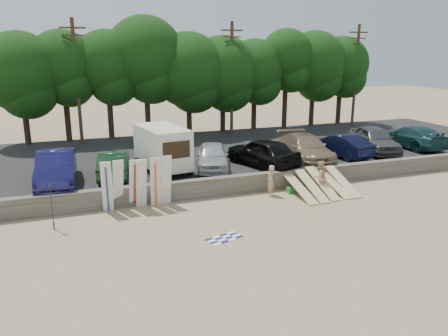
% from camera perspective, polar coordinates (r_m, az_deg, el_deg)
% --- Properties ---
extents(ground, '(120.00, 120.00, 0.00)m').
position_cam_1_polar(ground, '(22.18, 10.94, -4.82)').
color(ground, tan).
rests_on(ground, ground).
extents(seawall, '(44.00, 0.50, 1.00)m').
position_cam_1_polar(seawall, '(24.51, 7.44, -1.51)').
color(seawall, '#6B6356').
rests_on(seawall, ground).
extents(parking_lot, '(44.00, 14.50, 0.70)m').
position_cam_1_polar(parking_lot, '(31.16, 1.15, 1.92)').
color(parking_lot, '#282828').
rests_on(parking_lot, ground).
extents(treeline, '(32.67, 6.48, 9.47)m').
position_cam_1_polar(treeline, '(36.81, -3.59, 13.24)').
color(treeline, '#382616').
rests_on(treeline, parking_lot).
extents(utility_poles, '(25.80, 0.26, 9.00)m').
position_cam_1_polar(utility_poles, '(36.25, 1.02, 11.90)').
color(utility_poles, '#473321').
rests_on(utility_poles, parking_lot).
extents(box_trailer, '(2.85, 4.35, 2.60)m').
position_cam_1_polar(box_trailer, '(25.04, -8.05, 2.74)').
color(box_trailer, silver).
rests_on(box_trailer, parking_lot).
extents(car_0, '(2.09, 5.35, 1.74)m').
position_cam_1_polar(car_0, '(24.17, -21.06, -0.02)').
color(car_0, '#141447').
rests_on(car_0, parking_lot).
extents(car_1, '(2.24, 4.58, 1.45)m').
position_cam_1_polar(car_1, '(24.74, -14.17, 0.52)').
color(car_1, '#14371B').
rests_on(car_1, parking_lot).
extents(car_2, '(3.02, 4.78, 1.52)m').
position_cam_1_polar(car_2, '(25.59, -1.50, 1.54)').
color(car_2, '#B4B4BA').
rests_on(car_2, parking_lot).
extents(car_3, '(3.46, 5.44, 1.72)m').
position_cam_1_polar(car_3, '(26.30, 5.04, 2.10)').
color(car_3, black).
rests_on(car_3, parking_lot).
extents(car_4, '(2.90, 5.77, 1.61)m').
position_cam_1_polar(car_4, '(28.01, 10.61, 2.58)').
color(car_4, '#826A53').
rests_on(car_4, parking_lot).
extents(car_5, '(2.48, 4.78, 1.50)m').
position_cam_1_polar(car_5, '(29.67, 14.97, 2.91)').
color(car_5, black).
rests_on(car_5, parking_lot).
extents(car_6, '(3.23, 5.48, 1.75)m').
position_cam_1_polar(car_6, '(31.64, 19.04, 3.57)').
color(car_6, '#434648').
rests_on(car_6, parking_lot).
extents(car_7, '(2.42, 5.49, 1.57)m').
position_cam_1_polar(car_7, '(34.09, 23.26, 3.78)').
color(car_7, '#163A3E').
rests_on(car_7, parking_lot).
extents(surfboard_upright_0, '(0.55, 0.65, 2.55)m').
position_cam_1_polar(surfboard_upright_0, '(21.17, -15.04, -2.40)').
color(surfboard_upright_0, silver).
rests_on(surfboard_upright_0, ground).
extents(surfboard_upright_1, '(0.58, 0.75, 2.54)m').
position_cam_1_polar(surfboard_upright_1, '(21.44, -13.67, -2.11)').
color(surfboard_upright_1, silver).
rests_on(surfboard_upright_1, ground).
extents(surfboard_upright_2, '(0.55, 0.77, 2.53)m').
position_cam_1_polar(surfboard_upright_2, '(21.44, -11.62, -2.01)').
color(surfboard_upright_2, silver).
rests_on(surfboard_upright_2, ground).
extents(surfboard_upright_3, '(0.51, 0.72, 2.53)m').
position_cam_1_polar(surfboard_upright_3, '(21.38, -10.75, -2.00)').
color(surfboard_upright_3, silver).
rests_on(surfboard_upright_3, ground).
extents(surfboard_upright_4, '(0.55, 0.63, 2.56)m').
position_cam_1_polar(surfboard_upright_4, '(21.45, -8.93, -1.82)').
color(surfboard_upright_4, silver).
rests_on(surfboard_upright_4, ground).
extents(surfboard_upright_5, '(0.52, 0.53, 2.57)m').
position_cam_1_polar(surfboard_upright_5, '(21.66, -7.57, -1.58)').
color(surfboard_upright_5, silver).
rests_on(surfboard_upright_5, ground).
extents(surfboard_low_0, '(0.56, 2.91, 0.87)m').
position_cam_1_polar(surfboard_low_0, '(23.26, 9.94, -2.69)').
color(surfboard_low_0, '#CEBD82').
rests_on(surfboard_low_0, ground).
extents(surfboard_low_1, '(0.56, 2.85, 1.07)m').
position_cam_1_polar(surfboard_low_1, '(23.56, 11.37, -2.29)').
color(surfboard_low_1, '#CEBD82').
rests_on(surfboard_low_1, ground).
extents(surfboard_low_2, '(0.56, 2.82, 1.16)m').
position_cam_1_polar(surfboard_low_2, '(23.99, 12.71, -1.93)').
color(surfboard_low_2, '#CEBD82').
rests_on(surfboard_low_2, ground).
extents(surfboard_low_3, '(0.56, 2.92, 0.84)m').
position_cam_1_polar(surfboard_low_3, '(24.53, 14.16, -2.04)').
color(surfboard_low_3, '#CEBD82').
rests_on(surfboard_low_3, ground).
extents(surfboard_low_4, '(0.56, 2.85, 1.07)m').
position_cam_1_polar(surfboard_low_4, '(24.73, 15.22, -1.69)').
color(surfboard_low_4, '#CEBD82').
rests_on(surfboard_low_4, ground).
extents(beachgoer_a, '(0.71, 0.70, 1.66)m').
position_cam_1_polar(beachgoer_a, '(23.12, 6.08, -1.63)').
color(beachgoer_a, tan).
rests_on(beachgoer_a, ground).
extents(beachgoer_b, '(1.00, 0.86, 1.78)m').
position_cam_1_polar(beachgoer_b, '(23.99, 12.38, -1.14)').
color(beachgoer_b, tan).
rests_on(beachgoer_b, ground).
extents(cooler, '(0.42, 0.36, 0.32)m').
position_cam_1_polar(cooler, '(23.87, 8.70, -2.87)').
color(cooler, green).
rests_on(cooler, ground).
extents(gear_bag, '(0.35, 0.32, 0.22)m').
position_cam_1_polar(gear_bag, '(25.14, 13.44, -2.31)').
color(gear_bag, '#CC4B18').
rests_on(gear_bag, ground).
extents(beach_towel, '(1.88, 1.88, 0.00)m').
position_cam_1_polar(beach_towel, '(18.13, -0.01, -9.16)').
color(beach_towel, white).
rests_on(beach_towel, ground).
extents(beach_umbrella, '(3.18, 3.19, 2.10)m').
position_cam_1_polar(beach_umbrella, '(19.89, -21.47, -4.78)').
color(beach_umbrella, black).
rests_on(beach_umbrella, ground).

